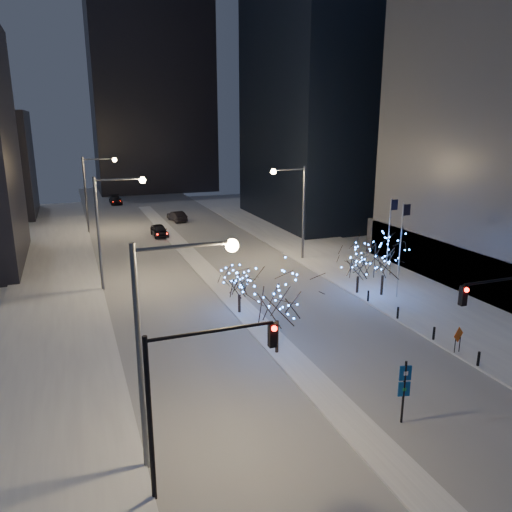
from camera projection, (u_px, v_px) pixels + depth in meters
name	position (u px, v px, depth m)	size (l,w,h in m)	color
ground	(370.00, 443.00, 23.19)	(160.00, 160.00, 0.00)	silver
road	(192.00, 257.00, 54.79)	(20.00, 130.00, 0.02)	#9EA2AC
median	(204.00, 269.00, 50.26)	(2.00, 80.00, 0.15)	white
east_sidewalk	(388.00, 281.00, 46.34)	(10.00, 90.00, 0.15)	white
west_sidewalk	(54.00, 325.00, 36.46)	(8.00, 90.00, 0.15)	white
horizon_block	(152.00, 88.00, 102.81)	(24.00, 14.00, 42.00)	black
street_lamp_w_near	(164.00, 324.00, 20.25)	(4.40, 0.56, 10.00)	#595E66
street_lamp_w_mid	(110.00, 217.00, 42.82)	(4.40, 0.56, 10.00)	#595E66
street_lamp_w_far	(93.00, 184.00, 65.40)	(4.40, 0.56, 10.00)	#595E66
street_lamp_east	(296.00, 201.00, 52.02)	(3.90, 0.56, 10.00)	#595E66
traffic_signal_west	(189.00, 384.00, 19.06)	(5.26, 0.43, 7.00)	black
flagpoles	(395.00, 240.00, 42.06)	(1.35, 2.60, 8.00)	silver
bollards	(415.00, 323.00, 35.54)	(0.16, 12.16, 0.90)	black
car_near	(159.00, 230.00, 64.64)	(1.80, 4.46, 1.52)	black
car_mid	(177.00, 216.00, 74.30)	(1.60, 4.60, 1.52)	black
car_far	(116.00, 200.00, 89.68)	(2.03, 4.99, 1.45)	black
holiday_tree_median_near	(277.00, 294.00, 30.99)	(4.79, 4.79, 6.06)	black
holiday_tree_median_far	(239.00, 282.00, 38.07)	(3.67, 3.67, 3.81)	black
holiday_tree_plaza_near	(384.00, 257.00, 41.72)	(5.27, 5.27, 5.32)	black
holiday_tree_plaza_far	(359.00, 262.00, 42.39)	(4.11, 4.11, 4.36)	black
wayfinding_sign	(404.00, 386.00, 24.24)	(0.59, 0.22, 3.35)	black
construction_sign	(458.00, 337.00, 31.72)	(1.02, 0.37, 1.74)	black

